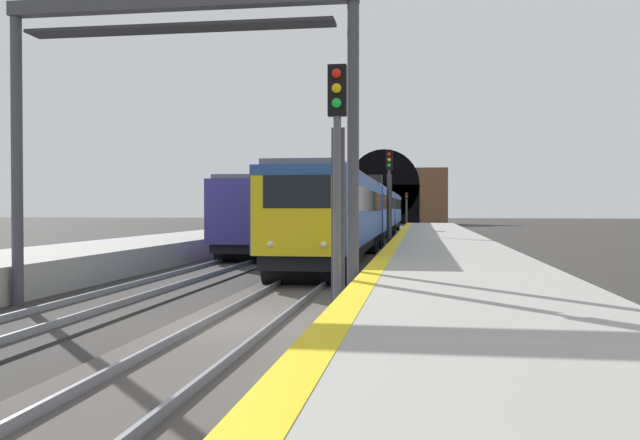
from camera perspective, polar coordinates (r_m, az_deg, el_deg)
name	(u,v)px	position (r m, az deg, el deg)	size (l,w,h in m)	color
ground_plane	(245,326)	(14.29, -6.38, -8.88)	(320.00, 320.00, 0.00)	#302D2B
platform_right	(470,307)	(13.78, 12.53, -7.21)	(112.00, 4.65, 0.98)	#9E9B93
platform_right_edge_strip	(365,281)	(13.73, 3.83, -5.14)	(112.00, 0.50, 0.01)	yellow
track_main_line	(245,324)	(14.28, -6.38, -8.72)	(160.00, 3.01, 0.21)	#4C4742
track_adjacent_line	(50,319)	(15.95, -21.83, -7.76)	(160.00, 2.92, 0.21)	#383533
train_main_approaching	(370,211)	(48.86, 4.24, 0.81)	(58.51, 2.97, 4.85)	#264C99
train_adjacent_platform	(330,211)	(59.81, 0.82, 0.79)	(62.52, 3.16, 3.93)	navy
railway_signal_near	(337,169)	(13.93, 1.47, 4.32)	(0.39, 0.38, 5.40)	#4C4C54
railway_signal_mid	(389,192)	(37.17, 5.87, 2.41)	(0.39, 0.38, 5.61)	#38383D
railway_signal_far	(407,207)	(83.75, 7.32, 1.10)	(0.39, 0.38, 4.42)	#38383D
overhead_signal_gantry	(178,74)	(16.99, -11.89, 12.01)	(0.70, 8.76, 7.59)	#3F3F47
tunnel_portal	(384,196)	(109.19, 5.44, 2.05)	(2.83, 20.17, 11.89)	brown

